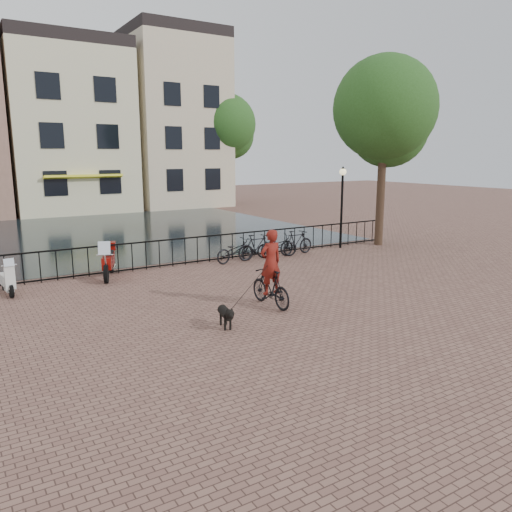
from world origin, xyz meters
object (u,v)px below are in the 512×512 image
lamp_post (342,193)px  scooter (6,274)px  dog (225,316)px  motorcycle (108,257)px  cyclist (271,273)px

lamp_post → scooter: bearing=-177.8°
dog → motorcycle: 6.44m
scooter → dog: bearing=-60.7°
dog → scooter: size_ratio=0.69×
dog → motorcycle: bearing=111.4°
cyclist → scooter: (-5.91, 5.05, -0.34)m
lamp_post → dog: 11.40m
motorcycle → dog: bearing=-59.4°
scooter → cyclist: bearing=-45.7°
cyclist → scooter: bearing=-42.1°
motorcycle → scooter: size_ratio=1.52×
lamp_post → motorcycle: lamp_post is taller
cyclist → dog: (-1.84, -0.86, -0.64)m
lamp_post → motorcycle: bearing=-179.5°
cyclist → motorcycle: bearing=-64.3°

